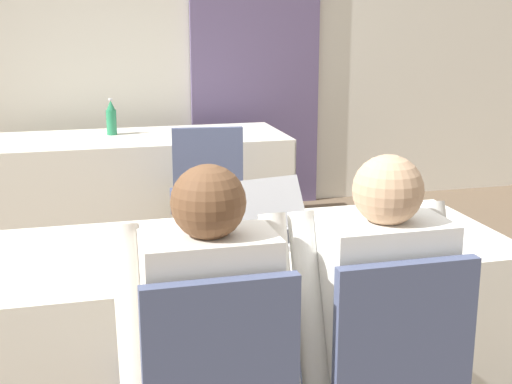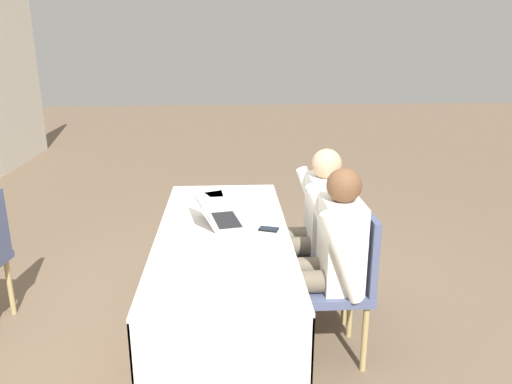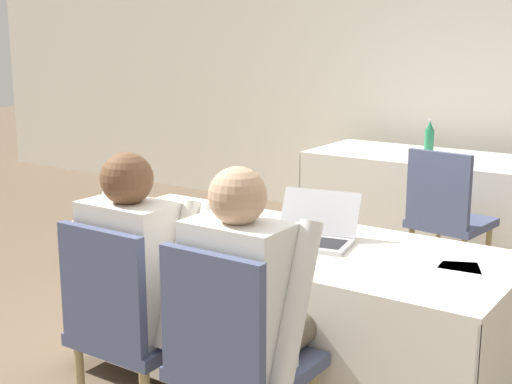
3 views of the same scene
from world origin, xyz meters
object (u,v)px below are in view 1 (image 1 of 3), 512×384
object	(u,v)px
chair_near_right	(383,379)
person_checkered_shirt	(205,334)
cell_phone	(261,269)
person_white_shirt	(371,315)
laptop	(275,229)
chair_far_spare	(207,192)
water_bottle	(111,118)

from	to	relation	value
chair_near_right	person_checkered_shirt	world-z (taller)	person_checkered_shirt
cell_phone	chair_near_right	size ratio (longest dim) A/B	0.15
cell_phone	chair_near_right	world-z (taller)	chair_near_right
chair_near_right	person_white_shirt	xyz separation A→B (m)	(0.00, 0.10, 0.16)
laptop	person_checkered_shirt	xyz separation A→B (m)	(-0.39, -0.63, -0.09)
cell_phone	chair_near_right	distance (m)	0.54
chair_near_right	chair_far_spare	world-z (taller)	same
person_checkered_shirt	person_white_shirt	size ratio (longest dim) A/B	1.00
laptop	cell_phone	world-z (taller)	laptop
cell_phone	person_white_shirt	world-z (taller)	person_white_shirt
laptop	chair_far_spare	distance (m)	1.62
laptop	person_white_shirt	xyz separation A→B (m)	(0.12, -0.63, -0.09)
water_bottle	cell_phone	bearing A→B (deg)	-83.73
cell_phone	person_white_shirt	xyz separation A→B (m)	(0.26, -0.32, -0.06)
chair_far_spare	cell_phone	bearing A→B (deg)	91.90
water_bottle	person_checkered_shirt	bearing A→B (deg)	-88.86
cell_phone	chair_near_right	bearing A→B (deg)	-39.31
chair_near_right	person_checkered_shirt	distance (m)	0.54
cell_phone	water_bottle	size ratio (longest dim) A/B	0.55
person_checkered_shirt	cell_phone	bearing A→B (deg)	-127.93
person_white_shirt	person_checkered_shirt	bearing A→B (deg)	0.00
person_checkered_shirt	person_white_shirt	distance (m)	0.51
water_bottle	chair_far_spare	world-z (taller)	water_bottle
water_bottle	chair_far_spare	xyz separation A→B (m)	(0.49, -0.95, -0.32)
laptop	cell_phone	distance (m)	0.34
chair_far_spare	person_checkered_shirt	world-z (taller)	person_checkered_shirt
laptop	chair_far_spare	xyz separation A→B (m)	(0.04, 1.60, -0.25)
chair_near_right	person_white_shirt	size ratio (longest dim) A/B	0.78
laptop	person_checkered_shirt	bearing A→B (deg)	-132.72
chair_near_right	chair_far_spare	size ratio (longest dim) A/B	1.00
chair_far_spare	water_bottle	bearing A→B (deg)	-55.41
water_bottle	person_white_shirt	xyz separation A→B (m)	(0.57, -3.18, -0.17)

